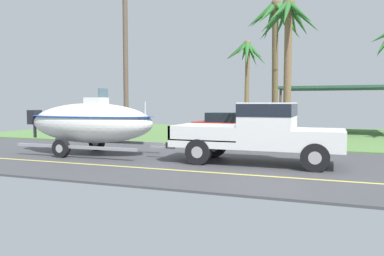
% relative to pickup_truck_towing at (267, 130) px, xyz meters
% --- Properties ---
extents(ground, '(36.00, 22.00, 0.11)m').
position_rel_pickup_truck_towing_xyz_m(ground, '(0.05, 8.18, -1.07)').
color(ground, '#424247').
extents(pickup_truck_towing, '(5.49, 2.00, 1.93)m').
position_rel_pickup_truck_towing_xyz_m(pickup_truck_towing, '(0.00, 0.00, 0.00)').
color(pickup_truck_towing, silver).
rests_on(pickup_truck_towing, ground).
extents(boat_on_trailer, '(6.19, 2.37, 2.44)m').
position_rel_pickup_truck_towing_xyz_m(boat_on_trailer, '(-6.53, 0.00, 0.12)').
color(boat_on_trailer, gray).
rests_on(boat_on_trailer, ground).
extents(parked_sedan_near, '(4.38, 1.88, 1.38)m').
position_rel_pickup_truck_towing_xyz_m(parked_sedan_near, '(-3.18, 8.34, -0.39)').
color(parked_sedan_near, '#B21E19').
rests_on(parked_sedan_near, ground).
extents(carport_awning, '(7.67, 5.01, 2.88)m').
position_rel_pickup_truck_towing_xyz_m(carport_awning, '(2.59, 13.20, 1.70)').
color(carport_awning, '#4C4238').
rests_on(carport_awning, ground).
extents(palm_tree_near_right, '(3.35, 2.97, 7.17)m').
position_rel_pickup_truck_towing_xyz_m(palm_tree_near_right, '(-0.89, 7.95, 4.60)').
color(palm_tree_near_right, brown).
rests_on(palm_tree_near_right, ground).
extents(palm_tree_mid, '(3.08, 3.59, 6.63)m').
position_rel_pickup_truck_towing_xyz_m(palm_tree_mid, '(-0.08, 5.73, 4.08)').
color(palm_tree_mid, brown).
rests_on(palm_tree_mid, ground).
extents(palm_tree_far_left, '(3.33, 3.21, 6.30)m').
position_rel_pickup_truck_towing_xyz_m(palm_tree_far_left, '(-3.87, 14.47, 3.93)').
color(palm_tree_far_left, brown).
rests_on(palm_tree_far_left, ground).
extents(utility_pole, '(0.24, 1.80, 8.63)m').
position_rel_pickup_truck_towing_xyz_m(utility_pole, '(-7.71, 4.62, 3.41)').
color(utility_pole, brown).
rests_on(utility_pole, ground).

